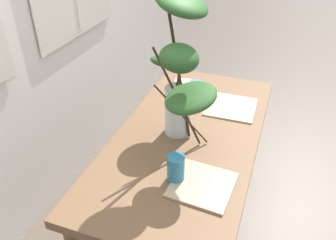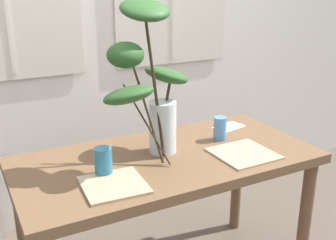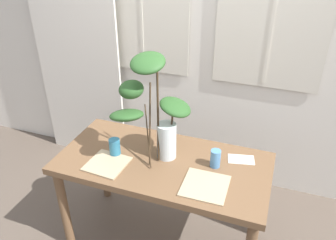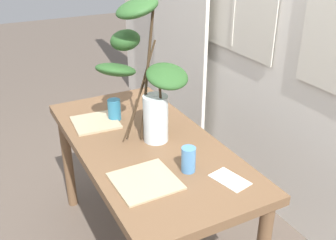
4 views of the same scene
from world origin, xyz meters
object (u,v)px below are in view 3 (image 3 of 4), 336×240
drinking_glass_blue_right (215,158)px  dining_table (163,172)px  vase_with_branches (153,111)px  plate_square_left (107,164)px  drinking_glass_blue_left (115,147)px  plate_square_right (205,186)px

drinking_glass_blue_right → dining_table: bearing=-169.9°
dining_table → drinking_glass_blue_right: (0.35, 0.06, 0.16)m
drinking_glass_blue_right → vase_with_branches: bearing=-175.2°
dining_table → vase_with_branches: size_ratio=1.90×
dining_table → plate_square_left: 0.39m
dining_table → drinking_glass_blue_left: drinking_glass_blue_left is taller
plate_square_left → vase_with_branches: bearing=36.6°
vase_with_branches → drinking_glass_blue_left: vase_with_branches is taller
vase_with_branches → drinking_glass_blue_left: size_ratio=6.08×
vase_with_branches → plate_square_left: 0.48m
drinking_glass_blue_left → drinking_glass_blue_right: drinking_glass_blue_left is taller
drinking_glass_blue_left → plate_square_right: (0.67, -0.11, -0.06)m
drinking_glass_blue_right → plate_square_left: size_ratio=0.49×
plate_square_right → vase_with_branches: bearing=156.0°
vase_with_branches → drinking_glass_blue_left: 0.40m
drinking_glass_blue_left → plate_square_left: bearing=-90.1°
vase_with_branches → plate_square_right: size_ratio=2.75×
drinking_glass_blue_left → plate_square_left: 0.13m
plate_square_left → drinking_glass_blue_right: bearing=18.6°
dining_table → drinking_glass_blue_right: drinking_glass_blue_right is taller
vase_with_branches → plate_square_right: (0.41, -0.18, -0.35)m
dining_table → drinking_glass_blue_left: bearing=-171.9°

